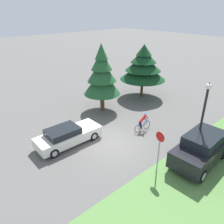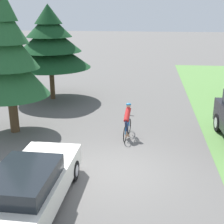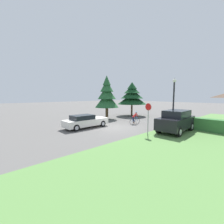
# 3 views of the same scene
# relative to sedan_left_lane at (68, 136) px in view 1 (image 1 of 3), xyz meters

# --- Properties ---
(ground_plane) EXTENTS (140.00, 140.00, 0.00)m
(ground_plane) POSITION_rel_sedan_left_lane_xyz_m (2.20, 2.34, -0.69)
(ground_plane) COLOR #5B5956
(sedan_left_lane) EXTENTS (1.87, 4.75, 1.38)m
(sedan_left_lane) POSITION_rel_sedan_left_lane_xyz_m (0.00, 0.00, 0.00)
(sedan_left_lane) COLOR silver
(sedan_left_lane) RESTS_ON ground
(cyclist) EXTENTS (0.44, 1.64, 1.51)m
(cyclist) POSITION_rel_sedan_left_lane_xyz_m (2.28, 5.45, 0.03)
(cyclist) COLOR black
(cyclist) RESTS_ON ground
(parked_suv_right) EXTENTS (2.23, 4.64, 2.02)m
(parked_suv_right) POSITION_rel_sedan_left_lane_xyz_m (7.31, 5.18, 0.34)
(parked_suv_right) COLOR black
(parked_suv_right) RESTS_ON ground
(stop_sign) EXTENTS (0.65, 0.07, 2.74)m
(stop_sign) POSITION_rel_sedan_left_lane_xyz_m (6.06, 2.47, 1.22)
(stop_sign) COLOR gray
(stop_sign) RESTS_ON ground
(street_lamp) EXTENTS (0.35, 0.35, 5.06)m
(street_lamp) POSITION_rel_sedan_left_lane_xyz_m (6.76, 5.72, 2.45)
(street_lamp) COLOR black
(street_lamp) RESTS_ON ground
(conifer_tall_near) EXTENTS (3.37, 3.37, 6.23)m
(conifer_tall_near) POSITION_rel_sedan_left_lane_xyz_m (-2.85, 5.51, 2.76)
(conifer_tall_near) COLOR #4C3823
(conifer_tall_near) RESTS_ON ground
(conifer_tall_far) EXTENTS (4.78, 4.78, 5.62)m
(conifer_tall_far) POSITION_rel_sedan_left_lane_xyz_m (-2.77, 11.02, 2.68)
(conifer_tall_far) COLOR #4C3823
(conifer_tall_far) RESTS_ON ground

